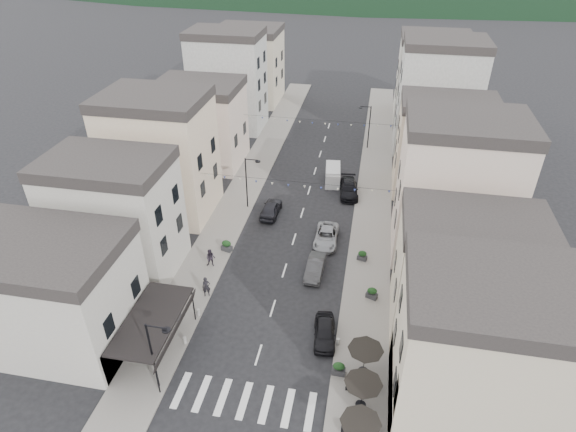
% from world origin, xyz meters
% --- Properties ---
extents(ground, '(700.00, 700.00, 0.00)m').
position_xyz_m(ground, '(0.00, 0.00, 0.00)').
color(ground, black).
rests_on(ground, ground).
extents(sidewalk_left, '(4.00, 76.00, 0.12)m').
position_xyz_m(sidewalk_left, '(-7.50, 32.00, 0.06)').
color(sidewalk_left, slate).
rests_on(sidewalk_left, ground).
extents(sidewalk_right, '(4.00, 76.00, 0.12)m').
position_xyz_m(sidewalk_right, '(7.50, 32.00, 0.06)').
color(sidewalk_right, slate).
rests_on(sidewalk_right, ground).
extents(boutique_building, '(12.00, 8.00, 8.00)m').
position_xyz_m(boutique_building, '(-15.50, 5.00, 4.00)').
color(boutique_building, '#B2ADA3').
rests_on(boutique_building, ground).
extents(bistro_building, '(10.00, 8.00, 10.00)m').
position_xyz_m(bistro_building, '(14.50, 4.00, 5.00)').
color(bistro_building, beige).
rests_on(bistro_building, ground).
extents(boutique_awning, '(3.77, 7.50, 3.28)m').
position_xyz_m(boutique_awning, '(-7.25, 5.00, 3.11)').
color(boutique_awning, black).
rests_on(boutique_awning, ground).
extents(buildings_row_left, '(10.20, 54.16, 14.00)m').
position_xyz_m(buildings_row_left, '(-14.50, 37.75, 6.12)').
color(buildings_row_left, '#B2ADA3').
rests_on(buildings_row_left, ground).
extents(buildings_row_right, '(10.20, 54.16, 14.50)m').
position_xyz_m(buildings_row_right, '(14.50, 36.59, 6.32)').
color(buildings_row_right, beige).
rests_on(buildings_row_right, ground).
extents(cafe_terrace, '(2.50, 8.10, 2.53)m').
position_xyz_m(cafe_terrace, '(7.70, 2.80, 2.36)').
color(cafe_terrace, black).
rests_on(cafe_terrace, ground).
extents(streetlamp_left_near, '(1.70, 0.56, 6.00)m').
position_xyz_m(streetlamp_left_near, '(-5.82, 2.00, 3.70)').
color(streetlamp_left_near, black).
rests_on(streetlamp_left_near, ground).
extents(streetlamp_left_far, '(1.70, 0.56, 6.00)m').
position_xyz_m(streetlamp_left_far, '(-5.82, 26.00, 3.70)').
color(streetlamp_left_far, black).
rests_on(streetlamp_left_far, ground).
extents(streetlamp_right_far, '(1.70, 0.56, 6.00)m').
position_xyz_m(streetlamp_right_far, '(5.82, 44.00, 3.70)').
color(streetlamp_right_far, black).
rests_on(streetlamp_right_far, ground).
extents(bollards, '(11.66, 10.26, 0.60)m').
position_xyz_m(bollards, '(0.00, 5.50, 0.42)').
color(bollards, gray).
rests_on(bollards, ground).
extents(bunting_near, '(19.00, 0.28, 0.62)m').
position_xyz_m(bunting_near, '(0.00, 22.00, 5.65)').
color(bunting_near, black).
rests_on(bunting_near, ground).
extents(bunting_far, '(19.00, 0.28, 0.62)m').
position_xyz_m(bunting_far, '(0.00, 38.00, 5.65)').
color(bunting_far, black).
rests_on(bunting_far, ground).
extents(parked_car_a, '(2.08, 4.19, 1.37)m').
position_xyz_m(parked_car_a, '(4.60, 8.52, 0.69)').
color(parked_car_a, black).
rests_on(parked_car_a, ground).
extents(parked_car_b, '(1.60, 4.21, 1.37)m').
position_xyz_m(parked_car_b, '(2.80, 16.14, 0.68)').
color(parked_car_b, '#333335').
rests_on(parked_car_b, ground).
extents(parked_car_c, '(2.26, 4.85, 1.34)m').
position_xyz_m(parked_car_c, '(3.20, 21.14, 0.67)').
color(parked_car_c, '#93959B').
rests_on(parked_car_c, ground).
extents(parked_car_d, '(2.65, 5.21, 1.45)m').
position_xyz_m(parked_car_d, '(4.60, 30.96, 0.72)').
color(parked_car_d, black).
rests_on(parked_car_d, ground).
extents(parked_car_e, '(1.87, 4.42, 1.49)m').
position_xyz_m(parked_car_e, '(-3.26, 25.08, 0.75)').
color(parked_car_e, black).
rests_on(parked_car_e, ground).
extents(delivery_van, '(2.12, 4.44, 2.06)m').
position_xyz_m(delivery_van, '(2.45, 33.64, 1.01)').
color(delivery_van, '#B8B8BB').
rests_on(delivery_van, ground).
extents(pedestrian_a, '(0.80, 0.69, 1.87)m').
position_xyz_m(pedestrian_a, '(-5.80, 11.40, 1.05)').
color(pedestrian_a, black).
rests_on(pedestrian_a, sidewalk_left).
extents(pedestrian_b, '(0.92, 0.74, 1.80)m').
position_xyz_m(pedestrian_b, '(-6.72, 15.28, 1.02)').
color(pedestrian_b, '#261F2A').
rests_on(pedestrian_b, sidewalk_left).
extents(planter_la, '(1.13, 0.85, 1.12)m').
position_xyz_m(planter_la, '(-7.50, 8.34, 0.67)').
color(planter_la, '#323234').
rests_on(planter_la, sidewalk_left).
extents(planter_lb, '(1.13, 0.81, 1.14)m').
position_xyz_m(planter_lb, '(-6.00, 17.82, 0.67)').
color(planter_lb, '#2F2F31').
rests_on(planter_lb, sidewalk_left).
extents(planter_ra, '(0.97, 0.54, 1.08)m').
position_xyz_m(planter_ra, '(6.00, 5.31, 0.65)').
color(planter_ra, '#2A2A2C').
rests_on(planter_ra, sidewalk_right).
extents(planter_rb, '(1.06, 0.82, 1.05)m').
position_xyz_m(planter_rb, '(7.96, 13.70, 0.63)').
color(planter_rb, '#2B2B2D').
rests_on(planter_rb, sidewalk_right).
extents(planter_rc, '(0.99, 0.70, 1.00)m').
position_xyz_m(planter_rc, '(6.86, 18.78, 0.61)').
color(planter_rc, '#2D2D30').
rests_on(planter_rc, sidewalk_right).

